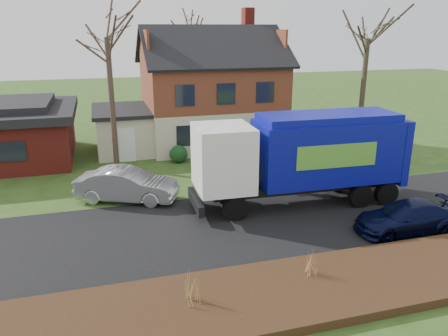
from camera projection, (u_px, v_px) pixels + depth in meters
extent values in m
plane|color=#2B4517|center=(249.00, 224.00, 18.43)|extent=(120.00, 120.00, 0.00)
cube|color=black|center=(249.00, 224.00, 18.43)|extent=(80.00, 7.00, 0.02)
cube|color=black|center=(305.00, 290.00, 13.54)|extent=(80.00, 3.50, 0.30)
cube|color=beige|center=(211.00, 124.00, 31.35)|extent=(9.00, 7.50, 2.70)
cube|color=#5D2B1A|center=(211.00, 85.00, 30.51)|extent=(9.00, 7.50, 2.80)
cube|color=maroon|center=(248.00, 20.00, 30.88)|extent=(0.70, 0.90, 1.60)
cube|color=beige|center=(124.00, 131.00, 29.27)|extent=(3.50, 5.50, 2.60)
cube|color=black|center=(122.00, 110.00, 28.84)|extent=(3.90, 5.90, 0.24)
cylinder|color=black|center=(235.00, 208.00, 18.68)|extent=(1.10, 0.40, 1.09)
cylinder|color=black|center=(223.00, 191.00, 20.70)|extent=(1.10, 0.40, 1.09)
cylinder|color=black|center=(360.00, 196.00, 20.07)|extent=(1.10, 0.40, 1.09)
cylinder|color=black|center=(337.00, 180.00, 22.10)|extent=(1.10, 0.40, 1.09)
cylinder|color=black|center=(386.00, 193.00, 20.39)|extent=(1.10, 0.40, 1.09)
cylinder|color=black|center=(361.00, 178.00, 22.42)|extent=(1.10, 0.40, 1.09)
cube|color=black|center=(304.00, 185.00, 20.44)|extent=(9.03, 1.54, 0.37)
cube|color=white|center=(223.00, 158.00, 19.03)|extent=(2.49, 2.69, 2.82)
cube|color=black|center=(197.00, 156.00, 18.71)|extent=(0.16, 2.30, 0.94)
cube|color=black|center=(196.00, 201.00, 19.33)|extent=(0.35, 2.62, 0.47)
cube|color=#0B0F87|center=(326.00, 150.00, 20.18)|extent=(6.67, 2.83, 2.82)
cube|color=#0B0F87|center=(329.00, 117.00, 19.70)|extent=(6.35, 2.50, 0.31)
cube|color=#0B0F87|center=(390.00, 148.00, 21.00)|extent=(0.45, 2.68, 3.03)
cube|color=#559C33|center=(337.00, 156.00, 18.88)|extent=(3.76, 0.16, 1.05)
cube|color=#559C33|center=(311.00, 141.00, 21.33)|extent=(3.76, 0.16, 1.05)
imported|color=#999CA0|center=(127.00, 185.00, 20.75)|extent=(5.05, 3.41, 1.57)
imported|color=black|center=(407.00, 217.00, 17.62)|extent=(4.34, 1.91, 1.24)
cylinder|color=#443229|center=(112.00, 105.00, 24.86)|extent=(0.31, 0.31, 7.43)
cylinder|color=#3C3424|center=(362.00, 96.00, 28.42)|extent=(0.33, 0.33, 7.29)
cylinder|color=#3B2B23|center=(191.00, 76.00, 38.63)|extent=(0.29, 0.29, 7.70)
cone|color=#A68849|center=(192.00, 288.00, 12.55)|extent=(0.04, 0.04, 0.96)
cone|color=#A68849|center=(186.00, 289.00, 12.51)|extent=(0.04, 0.04, 0.96)
cone|color=#A68849|center=(197.00, 287.00, 12.59)|extent=(0.04, 0.04, 0.96)
cone|color=#A68849|center=(191.00, 286.00, 12.67)|extent=(0.04, 0.04, 0.96)
cone|color=#A68849|center=(193.00, 290.00, 12.43)|extent=(0.04, 0.04, 0.96)
cone|color=#B07D4D|center=(311.00, 262.00, 14.01)|extent=(0.04, 0.04, 0.85)
cone|color=#B07D4D|center=(307.00, 263.00, 13.98)|extent=(0.04, 0.04, 0.85)
cone|color=#B07D4D|center=(314.00, 262.00, 14.05)|extent=(0.04, 0.04, 0.85)
cone|color=#B07D4D|center=(309.00, 261.00, 14.11)|extent=(0.04, 0.04, 0.85)
cone|color=#B07D4D|center=(312.00, 264.00, 13.91)|extent=(0.04, 0.04, 0.85)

